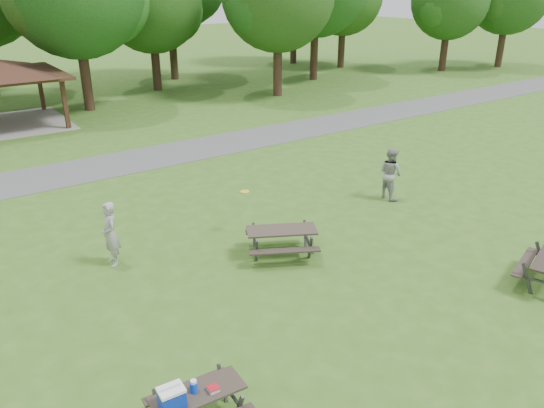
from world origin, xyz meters
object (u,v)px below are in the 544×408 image
at_px(frisbee_catcher, 390,173).
at_px(picnic_table_near, 190,398).
at_px(picnic_table_middle, 282,235).
at_px(frisbee_thrower, 110,234).

bearing_deg(frisbee_catcher, picnic_table_near, 119.26).
height_order(picnic_table_middle, frisbee_thrower, frisbee_thrower).
relative_size(frisbee_thrower, frisbee_catcher, 0.98).
distance_m(picnic_table_near, frisbee_thrower, 6.67).
relative_size(picnic_table_near, frisbee_catcher, 0.92).
bearing_deg(picnic_table_middle, frisbee_thrower, 151.25).
bearing_deg(frisbee_thrower, picnic_table_near, -5.91).
height_order(picnic_table_near, picnic_table_middle, picnic_table_near).
relative_size(picnic_table_middle, frisbee_thrower, 1.35).
xyz_separation_m(picnic_table_near, picnic_table_middle, (5.09, 4.31, -0.03)).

